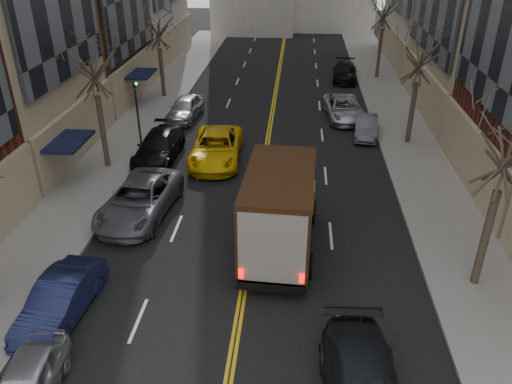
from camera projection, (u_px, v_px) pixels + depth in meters
sidewalk_left at (140, 123)px, 34.50m from camera, size 4.00×66.00×0.15m
sidewalk_right at (405, 131)px, 33.18m from camera, size 4.00×66.00×0.15m
tree_lf_mid at (90, 50)px, 25.25m from camera, size 3.20×3.20×8.91m
tree_lf_far at (157, 19)px, 36.91m from camera, size 3.20×3.20×8.12m
tree_rt_mid at (422, 44)px, 28.54m from camera, size 3.20×3.20×8.32m
traffic_signal at (137, 109)px, 28.69m from camera, size 0.29×0.26×4.70m
ups_truck at (280, 208)px, 20.49m from camera, size 3.16×7.16×3.85m
taxi at (216, 148)px, 28.82m from camera, size 3.01×6.09×1.66m
pedestrian at (248, 223)px, 21.32m from camera, size 0.51×0.73×1.94m
parked_lf_b at (60, 300)px, 17.35m from camera, size 1.86×4.53×1.46m
parked_lf_c at (140, 200)px, 23.42m from camera, size 3.30×6.19×1.66m
parked_lf_d at (159, 147)px, 29.06m from camera, size 2.33×5.47×1.57m
parked_lf_e at (185, 108)px, 35.10m from camera, size 2.27×4.73×1.56m
parked_rt_a at (366, 127)px, 32.27m from camera, size 1.84×4.07×1.30m
parked_rt_b at (344, 108)px, 35.20m from camera, size 3.02×5.64×1.50m
parked_rt_c at (345, 72)px, 43.79m from camera, size 2.38×5.14×1.45m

